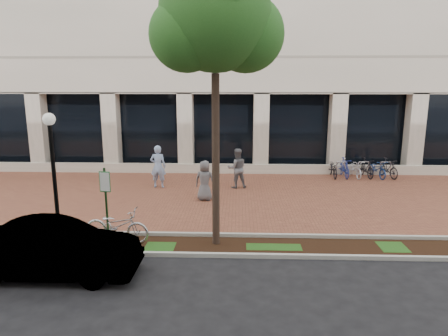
{
  "coord_description": "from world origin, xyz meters",
  "views": [
    {
      "loc": [
        0.84,
        -16.23,
        4.7
      ],
      "look_at": [
        0.26,
        -0.8,
        1.41
      ],
      "focal_mm": 32.0,
      "sensor_mm": 36.0,
      "label": 1
    }
  ],
  "objects_px": {
    "parking_sign": "(106,195)",
    "pedestrian_mid": "(237,168)",
    "pedestrian_left": "(158,167)",
    "lamppost": "(54,170)",
    "locked_bicycle": "(117,225)",
    "street_tree": "(217,23)",
    "bike_rack_cluster": "(360,168)",
    "bollard": "(344,167)",
    "pedestrian_right": "(205,181)",
    "sedan_near_curb": "(53,249)"
  },
  "relations": [
    {
      "from": "parking_sign",
      "to": "pedestrian_mid",
      "type": "bearing_deg",
      "value": 68.78
    },
    {
      "from": "bollard",
      "to": "bike_rack_cluster",
      "type": "relative_size",
      "value": 0.28
    },
    {
      "from": "parking_sign",
      "to": "bike_rack_cluster",
      "type": "relative_size",
      "value": 0.65
    },
    {
      "from": "locked_bicycle",
      "to": "bike_rack_cluster",
      "type": "bearing_deg",
      "value": -39.36
    },
    {
      "from": "locked_bicycle",
      "to": "bike_rack_cluster",
      "type": "xyz_separation_m",
      "value": [
        9.81,
        8.84,
        -0.06
      ]
    },
    {
      "from": "bollard",
      "to": "pedestrian_mid",
      "type": "bearing_deg",
      "value": -155.52
    },
    {
      "from": "pedestrian_mid",
      "to": "bike_rack_cluster",
      "type": "distance_m",
      "value": 6.68
    },
    {
      "from": "lamppost",
      "to": "locked_bicycle",
      "type": "xyz_separation_m",
      "value": [
        1.8,
        -0.05,
        -1.67
      ]
    },
    {
      "from": "lamppost",
      "to": "bike_rack_cluster",
      "type": "bearing_deg",
      "value": 37.14
    },
    {
      "from": "parking_sign",
      "to": "pedestrian_right",
      "type": "height_order",
      "value": "parking_sign"
    },
    {
      "from": "parking_sign",
      "to": "lamppost",
      "type": "relative_size",
      "value": 0.59
    },
    {
      "from": "bike_rack_cluster",
      "to": "lamppost",
      "type": "bearing_deg",
      "value": -147.93
    },
    {
      "from": "locked_bicycle",
      "to": "bollard",
      "type": "relative_size",
      "value": 2.05
    },
    {
      "from": "parking_sign",
      "to": "locked_bicycle",
      "type": "bearing_deg",
      "value": 6.62
    },
    {
      "from": "street_tree",
      "to": "locked_bicycle",
      "type": "distance_m",
      "value": 6.49
    },
    {
      "from": "bollard",
      "to": "sedan_near_curb",
      "type": "height_order",
      "value": "sedan_near_curb"
    },
    {
      "from": "pedestrian_left",
      "to": "pedestrian_right",
      "type": "bearing_deg",
      "value": 141.42
    },
    {
      "from": "parking_sign",
      "to": "bollard",
      "type": "xyz_separation_m",
      "value": [
        9.33,
        9.01,
        -0.97
      ]
    },
    {
      "from": "pedestrian_right",
      "to": "pedestrian_left",
      "type": "bearing_deg",
      "value": -30.29
    },
    {
      "from": "parking_sign",
      "to": "sedan_near_curb",
      "type": "bearing_deg",
      "value": -96.64
    },
    {
      "from": "bollard",
      "to": "pedestrian_right",
      "type": "bearing_deg",
      "value": -146.19
    },
    {
      "from": "pedestrian_mid",
      "to": "sedan_near_curb",
      "type": "bearing_deg",
      "value": 51.49
    },
    {
      "from": "sedan_near_curb",
      "to": "bollard",
      "type": "bearing_deg",
      "value": -41.77
    },
    {
      "from": "parking_sign",
      "to": "lamppost",
      "type": "bearing_deg",
      "value": -171.86
    },
    {
      "from": "parking_sign",
      "to": "street_tree",
      "type": "relative_size",
      "value": 0.29
    },
    {
      "from": "pedestrian_mid",
      "to": "street_tree",
      "type": "bearing_deg",
      "value": 74.02
    },
    {
      "from": "street_tree",
      "to": "pedestrian_right",
      "type": "distance_m",
      "value": 7.09
    },
    {
      "from": "pedestrian_left",
      "to": "sedan_near_curb",
      "type": "distance_m",
      "value": 8.71
    },
    {
      "from": "locked_bicycle",
      "to": "pedestrian_right",
      "type": "height_order",
      "value": "pedestrian_right"
    },
    {
      "from": "pedestrian_mid",
      "to": "bike_rack_cluster",
      "type": "relative_size",
      "value": 0.52
    },
    {
      "from": "sedan_near_curb",
      "to": "lamppost",
      "type": "bearing_deg",
      "value": 21.31
    },
    {
      "from": "locked_bicycle",
      "to": "pedestrian_left",
      "type": "xyz_separation_m",
      "value": [
        -0.04,
        6.47,
        0.45
      ]
    },
    {
      "from": "pedestrian_right",
      "to": "bollard",
      "type": "bearing_deg",
      "value": -135.72
    },
    {
      "from": "street_tree",
      "to": "bike_rack_cluster",
      "type": "relative_size",
      "value": 2.29
    },
    {
      "from": "bollard",
      "to": "sedan_near_curb",
      "type": "relative_size",
      "value": 0.23
    },
    {
      "from": "lamppost",
      "to": "locked_bicycle",
      "type": "distance_m",
      "value": 2.46
    },
    {
      "from": "street_tree",
      "to": "pedestrian_right",
      "type": "xyz_separation_m",
      "value": [
        -0.76,
        4.47,
        -5.44
      ]
    },
    {
      "from": "locked_bicycle",
      "to": "pedestrian_mid",
      "type": "xyz_separation_m",
      "value": [
        3.56,
        6.53,
        0.39
      ]
    },
    {
      "from": "locked_bicycle",
      "to": "pedestrian_left",
      "type": "distance_m",
      "value": 6.49
    },
    {
      "from": "pedestrian_left",
      "to": "parking_sign",
      "type": "bearing_deg",
      "value": 89.96
    },
    {
      "from": "bike_rack_cluster",
      "to": "parking_sign",
      "type": "bearing_deg",
      "value": -143.91
    },
    {
      "from": "lamppost",
      "to": "locked_bicycle",
      "type": "height_order",
      "value": "lamppost"
    },
    {
      "from": "pedestrian_left",
      "to": "bike_rack_cluster",
      "type": "xyz_separation_m",
      "value": [
        9.85,
        2.37,
        -0.51
      ]
    },
    {
      "from": "pedestrian_left",
      "to": "bike_rack_cluster",
      "type": "distance_m",
      "value": 10.14
    },
    {
      "from": "locked_bicycle",
      "to": "pedestrian_right",
      "type": "xyz_separation_m",
      "value": [
        2.26,
        4.49,
        0.3
      ]
    },
    {
      "from": "lamppost",
      "to": "bike_rack_cluster",
      "type": "xyz_separation_m",
      "value": [
        11.61,
        8.79,
        -1.73
      ]
    },
    {
      "from": "parking_sign",
      "to": "bollard",
      "type": "relative_size",
      "value": 2.34
    },
    {
      "from": "pedestrian_left",
      "to": "sedan_near_curb",
      "type": "relative_size",
      "value": 0.47
    },
    {
      "from": "street_tree",
      "to": "locked_bicycle",
      "type": "bearing_deg",
      "value": -179.77
    },
    {
      "from": "locked_bicycle",
      "to": "pedestrian_right",
      "type": "bearing_deg",
      "value": -18.17
    }
  ]
}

